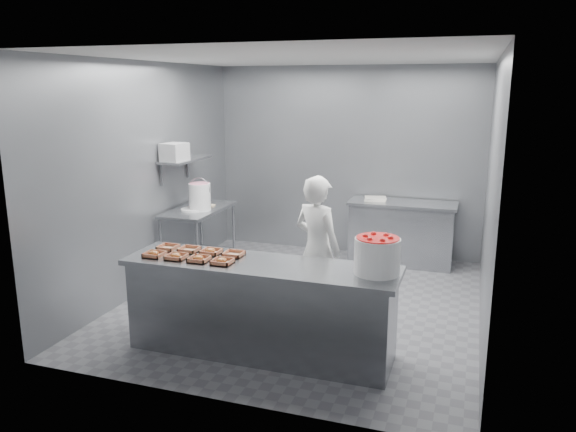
% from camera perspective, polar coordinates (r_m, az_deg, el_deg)
% --- Properties ---
extents(floor, '(4.50, 4.50, 0.00)m').
position_cam_1_polar(floor, '(6.74, 1.44, -8.73)').
color(floor, '#4C4C51').
rests_on(floor, ground).
extents(ceiling, '(4.50, 4.50, 0.00)m').
position_cam_1_polar(ceiling, '(6.26, 1.60, 15.79)').
color(ceiling, white).
rests_on(ceiling, wall_back).
extents(wall_back, '(4.00, 0.04, 2.80)m').
position_cam_1_polar(wall_back, '(8.50, 5.99, 5.56)').
color(wall_back, slate).
rests_on(wall_back, ground).
extents(wall_left, '(0.04, 4.50, 2.80)m').
position_cam_1_polar(wall_left, '(7.19, -13.95, 3.87)').
color(wall_left, slate).
rests_on(wall_left, ground).
extents(wall_right, '(0.04, 4.50, 2.80)m').
position_cam_1_polar(wall_right, '(6.08, 19.84, 1.85)').
color(wall_right, slate).
rests_on(wall_right, ground).
extents(service_counter, '(2.60, 0.70, 0.90)m').
position_cam_1_polar(service_counter, '(5.39, -2.82, -9.32)').
color(service_counter, slate).
rests_on(service_counter, ground).
extents(prep_table, '(0.60, 1.20, 0.90)m').
position_cam_1_polar(prep_table, '(7.69, -9.03, -1.47)').
color(prep_table, slate).
rests_on(prep_table, ground).
extents(back_counter, '(1.50, 0.60, 0.90)m').
position_cam_1_polar(back_counter, '(8.20, 11.44, -1.66)').
color(back_counter, slate).
rests_on(back_counter, ground).
extents(wall_shelf, '(0.35, 0.90, 0.03)m').
position_cam_1_polar(wall_shelf, '(7.59, -10.43, 5.65)').
color(wall_shelf, slate).
rests_on(wall_shelf, wall_left).
extents(tray_0, '(0.19, 0.18, 0.06)m').
position_cam_1_polar(tray_0, '(5.57, -13.43, -3.77)').
color(tray_0, '#A48164').
rests_on(tray_0, service_counter).
extents(tray_1, '(0.19, 0.18, 0.06)m').
position_cam_1_polar(tray_1, '(5.45, -11.28, -4.03)').
color(tray_1, '#A48164').
rests_on(tray_1, service_counter).
extents(tray_2, '(0.19, 0.18, 0.06)m').
position_cam_1_polar(tray_2, '(5.34, -9.04, -4.30)').
color(tray_2, '#A48164').
rests_on(tray_2, service_counter).
extents(tray_3, '(0.19, 0.18, 0.06)m').
position_cam_1_polar(tray_3, '(5.24, -6.70, -4.58)').
color(tray_3, '#A48164').
rests_on(tray_3, service_counter).
extents(tray_4, '(0.19, 0.18, 0.04)m').
position_cam_1_polar(tray_4, '(5.78, -12.09, -3.12)').
color(tray_4, '#A48164').
rests_on(tray_4, service_counter).
extents(tray_5, '(0.19, 0.18, 0.04)m').
position_cam_1_polar(tray_5, '(5.66, -9.99, -3.36)').
color(tray_5, '#A48164').
rests_on(tray_5, service_counter).
extents(tray_6, '(0.19, 0.18, 0.06)m').
position_cam_1_polar(tray_6, '(5.56, -7.84, -3.57)').
color(tray_6, '#A48164').
rests_on(tray_6, service_counter).
extents(tray_7, '(0.19, 0.18, 0.04)m').
position_cam_1_polar(tray_7, '(5.46, -5.54, -3.86)').
color(tray_7, '#A48164').
rests_on(tray_7, service_counter).
extents(worker, '(0.69, 0.59, 1.60)m').
position_cam_1_polar(worker, '(6.03, 3.00, -3.36)').
color(worker, silver).
rests_on(worker, ground).
extents(strawberry_tub, '(0.40, 0.40, 0.33)m').
position_cam_1_polar(strawberry_tub, '(4.95, 9.05, -3.88)').
color(strawberry_tub, silver).
rests_on(strawberry_tub, service_counter).
extents(glaze_bucket, '(0.30, 0.28, 0.44)m').
position_cam_1_polar(glaze_bucket, '(7.46, -8.96, 2.00)').
color(glaze_bucket, silver).
rests_on(glaze_bucket, prep_table).
extents(bucket_lid, '(0.43, 0.43, 0.03)m').
position_cam_1_polar(bucket_lid, '(7.50, -9.58, 0.66)').
color(bucket_lid, silver).
rests_on(bucket_lid, prep_table).
extents(rag, '(0.14, 0.12, 0.02)m').
position_cam_1_polar(rag, '(7.74, -7.98, 1.08)').
color(rag, '#CCB28C').
rests_on(rag, prep_table).
extents(appliance, '(0.30, 0.34, 0.23)m').
position_cam_1_polar(appliance, '(7.34, -11.46, 6.38)').
color(appliance, gray).
rests_on(appliance, wall_shelf).
extents(paper_stack, '(0.33, 0.26, 0.05)m').
position_cam_1_polar(paper_stack, '(8.15, 8.88, 1.75)').
color(paper_stack, silver).
rests_on(paper_stack, back_counter).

